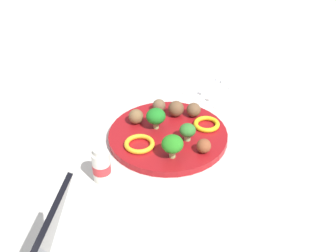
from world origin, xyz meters
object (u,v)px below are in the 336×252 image
at_px(yogurt_bottle, 101,166).
at_px(pepper_ring_near_rim, 207,124).
at_px(plate, 168,136).
at_px(meatball_center, 176,109).
at_px(fork, 214,84).
at_px(knife, 224,88).
at_px(meatball_front_left, 204,146).
at_px(broccoli_floret_far_rim, 188,131).
at_px(meatball_back_left, 159,106).
at_px(pepper_ring_front_left, 139,144).
at_px(meatball_back_right, 136,116).
at_px(broccoli_floret_back_left, 155,117).
at_px(meatball_far_rim, 194,110).
at_px(broccoli_floret_near_rim, 172,144).
at_px(napkin, 217,88).

bearing_deg(yogurt_bottle, pepper_ring_near_rim, -16.75).
xyz_separation_m(plate, meatball_center, (0.07, 0.03, 0.03)).
distance_m(meatball_center, fork, 0.21).
bearing_deg(knife, meatball_front_left, -158.24).
relative_size(broccoli_floret_far_rim, knife, 0.29).
bearing_deg(fork, meatball_back_left, 172.06).
bearing_deg(meatball_front_left, pepper_ring_front_left, 117.95).
bearing_deg(broccoli_floret_far_rim, meatball_back_right, 96.75).
xyz_separation_m(plate, meatball_front_left, (-0.01, -0.11, 0.02)).
height_order(broccoli_floret_back_left, knife, broccoli_floret_back_left).
bearing_deg(meatball_front_left, meatball_far_rim, 42.55).
bearing_deg(meatball_far_rim, meatball_back_right, 138.63).
distance_m(broccoli_floret_far_rim, meatball_far_rim, 0.10).
height_order(meatball_back_left, pepper_ring_front_left, meatball_back_left).
relative_size(broccoli_floret_near_rim, knife, 0.37).
bearing_deg(napkin, yogurt_bottle, -179.82).
relative_size(meatball_back_right, knife, 0.25).
height_order(meatball_center, fork, meatball_center).
xyz_separation_m(fork, knife, (-0.00, -0.04, -0.00)).
xyz_separation_m(meatball_far_rim, meatball_front_left, (-0.11, -0.10, -0.00)).
distance_m(meatball_far_rim, meatball_front_left, 0.14).
height_order(knife, yogurt_bottle, yogurt_bottle).
distance_m(plate, yogurt_bottle, 0.20).
distance_m(pepper_ring_near_rim, knife, 0.21).
distance_m(broccoli_floret_near_rim, pepper_ring_front_left, 0.09).
relative_size(plate, meatball_far_rim, 7.95).
bearing_deg(plate, meatball_center, 21.70).
relative_size(pepper_ring_near_rim, napkin, 0.37).
xyz_separation_m(plate, pepper_ring_near_rim, (0.08, -0.06, 0.01)).
xyz_separation_m(napkin, yogurt_bottle, (-0.47, -0.00, 0.03)).
height_order(pepper_ring_near_rim, knife, pepper_ring_near_rim).
bearing_deg(pepper_ring_front_left, meatball_back_right, 44.31).
distance_m(pepper_ring_near_rim, pepper_ring_front_left, 0.18).
distance_m(broccoli_floret_far_rim, broccoli_floret_near_rim, 0.07).
relative_size(meatball_back_left, meatball_far_rim, 0.94).
relative_size(pepper_ring_near_rim, knife, 0.43).
bearing_deg(fork, broccoli_floret_far_rim, -160.72).
bearing_deg(broccoli_floret_back_left, broccoli_floret_near_rim, -123.20).
height_order(broccoli_floret_far_rim, meatball_center, broccoli_floret_far_rim).
distance_m(meatball_center, knife, 0.21).
bearing_deg(meatball_far_rim, plate, 175.62).
distance_m(fork, knife, 0.04).
bearing_deg(knife, meatball_back_left, 162.75).
xyz_separation_m(broccoli_floret_back_left, yogurt_bottle, (-0.19, -0.01, -0.01)).
xyz_separation_m(broccoli_floret_back_left, meatball_back_left, (0.07, 0.04, -0.02)).
xyz_separation_m(broccoli_floret_far_rim, pepper_ring_front_left, (-0.08, 0.07, -0.02)).
distance_m(meatball_front_left, napkin, 0.31).
relative_size(broccoli_floret_back_left, meatball_far_rim, 1.47).
height_order(pepper_ring_front_left, knife, pepper_ring_front_left).
distance_m(meatball_center, pepper_ring_front_left, 0.15).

